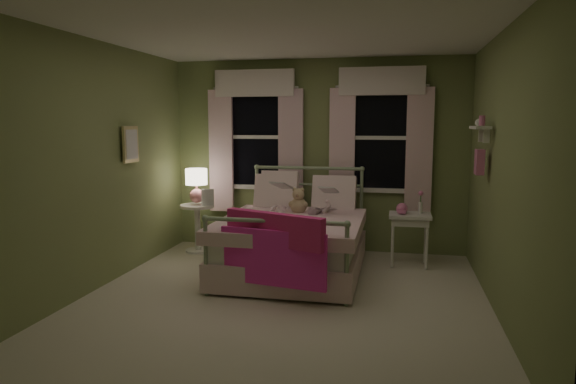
% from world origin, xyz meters
% --- Properties ---
extents(room_shell, '(4.20, 4.20, 4.20)m').
position_xyz_m(room_shell, '(0.00, 0.00, 1.30)').
color(room_shell, beige).
rests_on(room_shell, ground).
extents(bed, '(1.58, 2.04, 1.18)m').
position_xyz_m(bed, '(-0.09, 0.91, 0.38)').
color(bed, white).
rests_on(bed, ground).
extents(pink_throw, '(1.09, 0.49, 0.71)m').
position_xyz_m(pink_throw, '(-0.08, -0.11, 0.61)').
color(pink_throw, '#DD2B78').
rests_on(pink_throw, bed).
extents(child_left, '(0.30, 0.24, 0.71)m').
position_xyz_m(child_left, '(-0.36, 1.34, 0.93)').
color(child_left, '#F7D1DD').
rests_on(child_left, bed).
extents(child_right, '(0.39, 0.35, 0.66)m').
position_xyz_m(child_right, '(0.20, 1.34, 0.90)').
color(child_right, '#F7D1DD').
rests_on(child_right, bed).
extents(book_left, '(0.23, 0.17, 0.26)m').
position_xyz_m(book_left, '(-0.36, 1.09, 0.96)').
color(book_left, beige).
rests_on(book_left, child_left).
extents(book_right, '(0.21, 0.14, 0.26)m').
position_xyz_m(book_right, '(0.20, 1.09, 0.92)').
color(book_right, beige).
rests_on(book_right, child_right).
extents(teddy_bear, '(0.24, 0.20, 0.32)m').
position_xyz_m(teddy_bear, '(-0.08, 1.18, 0.79)').
color(teddy_bear, tan).
rests_on(teddy_bear, bed).
extents(nightstand_left, '(0.46, 0.46, 0.65)m').
position_xyz_m(nightstand_left, '(-1.56, 1.60, 0.42)').
color(nightstand_left, white).
rests_on(nightstand_left, ground).
extents(table_lamp, '(0.29, 0.29, 0.46)m').
position_xyz_m(table_lamp, '(-1.56, 1.60, 0.95)').
color(table_lamp, '#D98087').
rests_on(table_lamp, nightstand_left).
extents(book_nightstand, '(0.23, 0.26, 0.02)m').
position_xyz_m(book_nightstand, '(-1.46, 1.52, 0.66)').
color(book_nightstand, beige).
rests_on(book_nightstand, nightstand_left).
extents(nightstand_right, '(0.50, 0.40, 0.64)m').
position_xyz_m(nightstand_right, '(1.25, 1.47, 0.55)').
color(nightstand_right, white).
rests_on(nightstand_right, ground).
extents(pink_toy, '(0.14, 0.19, 0.14)m').
position_xyz_m(pink_toy, '(1.15, 1.47, 0.71)').
color(pink_toy, pink).
rests_on(pink_toy, nightstand_right).
extents(bud_vase, '(0.06, 0.06, 0.28)m').
position_xyz_m(bud_vase, '(1.37, 1.52, 0.79)').
color(bud_vase, white).
rests_on(bud_vase, nightstand_right).
extents(window_left, '(1.34, 0.13, 1.96)m').
position_xyz_m(window_left, '(-0.85, 2.03, 1.62)').
color(window_left, black).
rests_on(window_left, room_shell).
extents(window_right, '(1.34, 0.13, 1.96)m').
position_xyz_m(window_right, '(0.85, 2.03, 1.62)').
color(window_right, black).
rests_on(window_right, room_shell).
extents(wall_shelf, '(0.15, 0.50, 0.60)m').
position_xyz_m(wall_shelf, '(1.90, 0.70, 1.52)').
color(wall_shelf, white).
rests_on(wall_shelf, room_shell).
extents(framed_picture, '(0.03, 0.32, 0.42)m').
position_xyz_m(framed_picture, '(-1.95, 0.60, 1.50)').
color(framed_picture, beige).
rests_on(framed_picture, room_shell).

